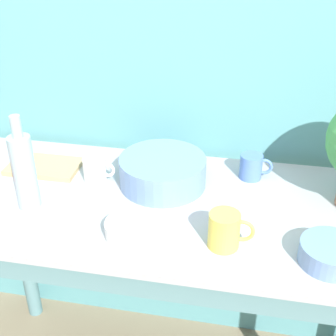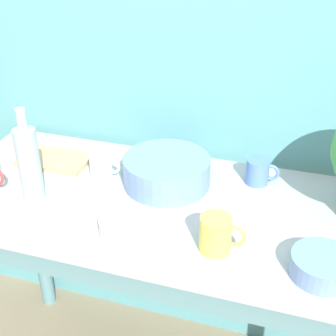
{
  "view_description": "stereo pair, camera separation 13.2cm",
  "coord_description": "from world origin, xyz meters",
  "px_view_note": "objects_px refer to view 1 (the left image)",
  "views": [
    {
      "loc": [
        0.21,
        -0.81,
        1.65
      ],
      "look_at": [
        0.0,
        0.31,
        0.98
      ],
      "focal_mm": 50.0,
      "sensor_mm": 36.0,
      "label": 1
    },
    {
      "loc": [
        0.34,
        -0.78,
        1.65
      ],
      "look_at": [
        0.0,
        0.31,
        0.98
      ],
      "focal_mm": 50.0,
      "sensor_mm": 36.0,
      "label": 2
    }
  ],
  "objects_px": {
    "bowl_wash_large": "(163,171)",
    "tray_board": "(44,166)",
    "mug_blue": "(252,166)",
    "bowl_small_blue": "(330,254)",
    "bowl_small_enamel_white": "(131,229)",
    "mug_white": "(95,169)",
    "bottle_tall": "(24,170)",
    "mug_yellow": "(225,230)"
  },
  "relations": [
    {
      "from": "mug_yellow",
      "to": "bowl_small_enamel_white",
      "type": "height_order",
      "value": "mug_yellow"
    },
    {
      "from": "bottle_tall",
      "to": "mug_white",
      "type": "height_order",
      "value": "bottle_tall"
    },
    {
      "from": "mug_blue",
      "to": "mug_white",
      "type": "xyz_separation_m",
      "value": [
        -0.48,
        -0.11,
        -0.0
      ]
    },
    {
      "from": "bottle_tall",
      "to": "bowl_small_enamel_white",
      "type": "bearing_deg",
      "value": -14.04
    },
    {
      "from": "bottle_tall",
      "to": "mug_yellow",
      "type": "xyz_separation_m",
      "value": [
        0.57,
        -0.08,
        -0.07
      ]
    },
    {
      "from": "mug_yellow",
      "to": "bowl_small_blue",
      "type": "height_order",
      "value": "mug_yellow"
    },
    {
      "from": "bottle_tall",
      "to": "mug_yellow",
      "type": "bearing_deg",
      "value": -7.57
    },
    {
      "from": "bowl_small_blue",
      "to": "tray_board",
      "type": "xyz_separation_m",
      "value": [
        -0.88,
        0.3,
        -0.02
      ]
    },
    {
      "from": "mug_blue",
      "to": "mug_yellow",
      "type": "xyz_separation_m",
      "value": [
        -0.06,
        -0.35,
        0.01
      ]
    },
    {
      "from": "mug_white",
      "to": "mug_blue",
      "type": "bearing_deg",
      "value": 12.48
    },
    {
      "from": "bowl_small_enamel_white",
      "to": "tray_board",
      "type": "height_order",
      "value": "bowl_small_enamel_white"
    },
    {
      "from": "mug_yellow",
      "to": "tray_board",
      "type": "bearing_deg",
      "value": 155.45
    },
    {
      "from": "bowl_small_enamel_white",
      "to": "bowl_wash_large",
      "type": "bearing_deg",
      "value": 83.02
    },
    {
      "from": "mug_yellow",
      "to": "mug_white",
      "type": "relative_size",
      "value": 1.15
    },
    {
      "from": "bowl_small_enamel_white",
      "to": "mug_white",
      "type": "bearing_deg",
      "value": 125.54
    },
    {
      "from": "bottle_tall",
      "to": "mug_white",
      "type": "relative_size",
      "value": 2.77
    },
    {
      "from": "mug_white",
      "to": "bowl_small_enamel_white",
      "type": "relative_size",
      "value": 0.76
    },
    {
      "from": "mug_yellow",
      "to": "bowl_small_blue",
      "type": "distance_m",
      "value": 0.26
    },
    {
      "from": "mug_blue",
      "to": "tray_board",
      "type": "relative_size",
      "value": 0.44
    },
    {
      "from": "bowl_small_enamel_white",
      "to": "mug_yellow",
      "type": "bearing_deg",
      "value": 1.23
    },
    {
      "from": "bowl_small_blue",
      "to": "tray_board",
      "type": "height_order",
      "value": "bowl_small_blue"
    },
    {
      "from": "bowl_wash_large",
      "to": "bottle_tall",
      "type": "bearing_deg",
      "value": -152.48
    },
    {
      "from": "bowl_small_enamel_white",
      "to": "tray_board",
      "type": "relative_size",
      "value": 0.58
    },
    {
      "from": "mug_blue",
      "to": "bowl_small_enamel_white",
      "type": "distance_m",
      "value": 0.47
    },
    {
      "from": "bowl_wash_large",
      "to": "bowl_small_enamel_white",
      "type": "distance_m",
      "value": 0.27
    },
    {
      "from": "mug_blue",
      "to": "mug_yellow",
      "type": "distance_m",
      "value": 0.36
    },
    {
      "from": "mug_white",
      "to": "bowl_small_enamel_white",
      "type": "xyz_separation_m",
      "value": [
        0.18,
        -0.25,
        -0.02
      ]
    },
    {
      "from": "mug_white",
      "to": "tray_board",
      "type": "distance_m",
      "value": 0.2
    },
    {
      "from": "bottle_tall",
      "to": "bowl_small_blue",
      "type": "xyz_separation_m",
      "value": [
        0.83,
        -0.09,
        -0.09
      ]
    },
    {
      "from": "bowl_wash_large",
      "to": "bottle_tall",
      "type": "xyz_separation_m",
      "value": [
        -0.36,
        -0.19,
        0.07
      ]
    },
    {
      "from": "mug_white",
      "to": "tray_board",
      "type": "bearing_deg",
      "value": 169.41
    },
    {
      "from": "bowl_wash_large",
      "to": "tray_board",
      "type": "xyz_separation_m",
      "value": [
        -0.41,
        0.02,
        -0.04
      ]
    },
    {
      "from": "bowl_wash_large",
      "to": "bowl_small_blue",
      "type": "bearing_deg",
      "value": -30.35
    },
    {
      "from": "bottle_tall",
      "to": "mug_yellow",
      "type": "distance_m",
      "value": 0.58
    },
    {
      "from": "mug_white",
      "to": "bowl_small_enamel_white",
      "type": "distance_m",
      "value": 0.31
    },
    {
      "from": "mug_blue",
      "to": "mug_yellow",
      "type": "height_order",
      "value": "mug_yellow"
    },
    {
      "from": "mug_blue",
      "to": "tray_board",
      "type": "height_order",
      "value": "mug_blue"
    },
    {
      "from": "mug_blue",
      "to": "bowl_small_blue",
      "type": "bearing_deg",
      "value": -61.07
    },
    {
      "from": "mug_blue",
      "to": "bowl_wash_large",
      "type": "bearing_deg",
      "value": -161.35
    },
    {
      "from": "mug_yellow",
      "to": "bowl_small_blue",
      "type": "bearing_deg",
      "value": -3.24
    },
    {
      "from": "tray_board",
      "to": "mug_blue",
      "type": "bearing_deg",
      "value": 6.01
    },
    {
      "from": "bowl_wash_large",
      "to": "tray_board",
      "type": "bearing_deg",
      "value": 177.15
    }
  ]
}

